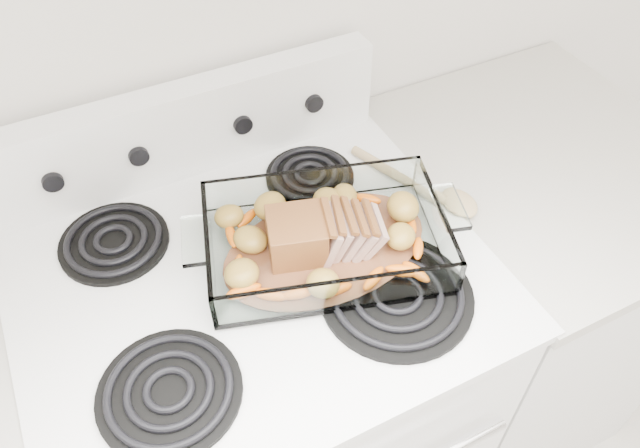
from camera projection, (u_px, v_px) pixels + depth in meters
name	position (u px, v px, depth m)	size (l,w,h in m)	color
electric_range	(267.00, 397.00, 1.38)	(0.78, 0.70, 1.12)	white
counter_right	(505.00, 293.00, 1.60)	(0.58, 0.68, 0.93)	silver
baking_dish	(325.00, 243.00, 1.05)	(0.39, 0.26, 0.08)	white
pork_roast	(315.00, 237.00, 1.03)	(0.19, 0.09, 0.08)	brown
roast_vegetables	(314.00, 227.00, 1.07)	(0.35, 0.19, 0.04)	orange
wooden_spoon	(432.00, 191.00, 1.17)	(0.14, 0.26, 0.02)	tan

